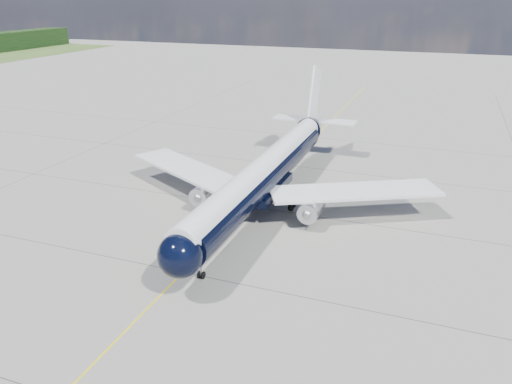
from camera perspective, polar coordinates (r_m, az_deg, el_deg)
ground at (r=59.64m, az=0.79°, el=0.17°), size 320.00×320.00×0.00m
taxiway_centerline at (r=55.32m, az=-0.97°, el=-1.62°), size 0.16×160.00×0.01m
main_airliner at (r=54.07m, az=1.28°, el=2.37°), size 36.74×44.58×12.91m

